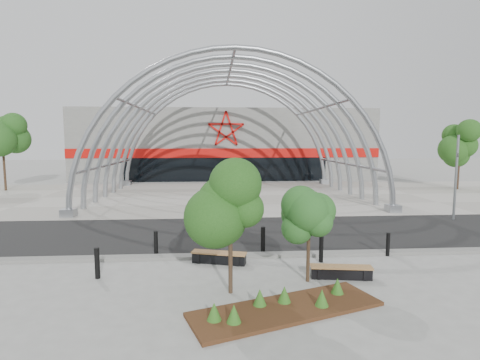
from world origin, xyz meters
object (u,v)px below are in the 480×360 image
object	(u,v)px
signal_pole	(456,176)
bench_0	(219,258)
street_tree_1	(309,209)
bollard_2	(263,240)
bench_1	(341,272)
street_tree_0	(230,199)

from	to	relation	value
signal_pole	bench_0	size ratio (longest dim) A/B	2.31
street_tree_1	bench_0	size ratio (longest dim) A/B	1.60
bench_0	bollard_2	xyz separation A→B (m)	(1.80, 1.06, 0.34)
signal_pole	bench_0	world-z (taller)	signal_pole
bench_0	bench_1	size ratio (longest dim) A/B	1.01
street_tree_1	bollard_2	world-z (taller)	street_tree_1
street_tree_1	bench_1	distance (m)	2.52
signal_pole	bollard_2	bearing A→B (deg)	-154.58
signal_pole	street_tree_0	bearing A→B (deg)	-144.72
bollard_2	street_tree_0	bearing A→B (deg)	-111.36
street_tree_1	street_tree_0	bearing A→B (deg)	-164.00
street_tree_1	bench_1	bearing A→B (deg)	9.21
signal_pole	bench_1	size ratio (longest dim) A/B	2.34
street_tree_0	bench_1	size ratio (longest dim) A/B	1.94
signal_pole	bench_1	world-z (taller)	signal_pole
street_tree_0	street_tree_1	bearing A→B (deg)	16.00
street_tree_1	bench_1	xyz separation A→B (m)	(1.18, 0.19, -2.22)
bench_0	bollard_2	size ratio (longest dim) A/B	1.91
bench_0	bollard_2	bearing A→B (deg)	30.49
bench_1	signal_pole	bearing A→B (deg)	41.61
street_tree_0	street_tree_1	world-z (taller)	street_tree_0
signal_pole	bench_1	distance (m)	13.01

